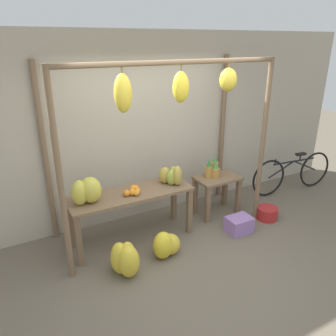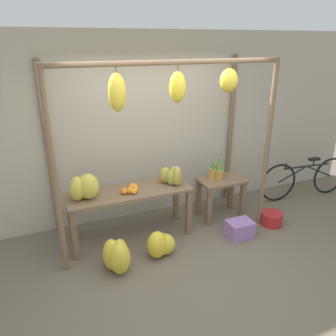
{
  "view_description": "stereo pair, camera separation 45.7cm",
  "coord_description": "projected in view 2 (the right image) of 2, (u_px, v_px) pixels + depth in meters",
  "views": [
    {
      "loc": [
        -1.96,
        -2.81,
        2.65
      ],
      "look_at": [
        0.08,
        0.94,
        0.98
      ],
      "focal_mm": 35.0,
      "sensor_mm": 36.0,
      "label": 1
    },
    {
      "loc": [
        -1.54,
        -3.01,
        2.65
      ],
      "look_at": [
        0.08,
        0.94,
        0.98
      ],
      "focal_mm": 35.0,
      "sensor_mm": 36.0,
      "label": 2
    }
  ],
  "objects": [
    {
      "name": "parked_bicycle",
      "position": [
        305.0,
        178.0,
        5.82
      ],
      "size": [
        1.78,
        0.2,
        0.73
      ],
      "color": "black",
      "rests_on": "ground_plane"
    },
    {
      "name": "orange_pile",
      "position": [
        132.0,
        189.0,
        4.42
      ],
      "size": [
        0.27,
        0.24,
        0.09
      ],
      "color": "orange",
      "rests_on": "display_table_main"
    },
    {
      "name": "papaya_pile",
      "position": [
        172.0,
        176.0,
        4.63
      ],
      "size": [
        0.33,
        0.35,
        0.29
      ],
      "color": "#B2993D",
      "rests_on": "display_table_main"
    },
    {
      "name": "pineapple_cluster",
      "position": [
        217.0,
        170.0,
        5.09
      ],
      "size": [
        0.29,
        0.25,
        0.32
      ],
      "color": "#B27F38",
      "rests_on": "display_table_side"
    },
    {
      "name": "display_table_side",
      "position": [
        221.0,
        189.0,
        5.14
      ],
      "size": [
        0.7,
        0.45,
        0.64
      ],
      "color": "brown",
      "rests_on": "ground_plane"
    },
    {
      "name": "ground_plane",
      "position": [
        191.0,
        267.0,
        4.1
      ],
      "size": [
        20.0,
        20.0,
        0.0
      ],
      "primitive_type": "plane",
      "color": "#665B4C"
    },
    {
      "name": "banana_pile_on_table",
      "position": [
        84.0,
        187.0,
        4.18
      ],
      "size": [
        0.45,
        0.35,
        0.34
      ],
      "color": "gold",
      "rests_on": "display_table_main"
    },
    {
      "name": "fruit_crate_white",
      "position": [
        240.0,
        229.0,
        4.72
      ],
      "size": [
        0.36,
        0.27,
        0.24
      ],
      "color": "#9970B7",
      "rests_on": "ground_plane"
    },
    {
      "name": "display_table_main",
      "position": [
        130.0,
        198.0,
        4.51
      ],
      "size": [
        1.7,
        0.56,
        0.73
      ],
      "color": "brown",
      "rests_on": "ground_plane"
    },
    {
      "name": "banana_pile_ground_right",
      "position": [
        161.0,
        245.0,
        4.26
      ],
      "size": [
        0.45,
        0.34,
        0.38
      ],
      "color": "gold",
      "rests_on": "ground_plane"
    },
    {
      "name": "shop_wall_back",
      "position": [
        147.0,
        128.0,
        4.98
      ],
      "size": [
        8.0,
        0.08,
        2.8
      ],
      "color": "#B2A893",
      "rests_on": "ground_plane"
    },
    {
      "name": "blue_bucket",
      "position": [
        272.0,
        219.0,
        5.02
      ],
      "size": [
        0.32,
        0.32,
        0.2
      ],
      "color": "#AD2323",
      "rests_on": "ground_plane"
    },
    {
      "name": "banana_pile_ground_left",
      "position": [
        117.0,
        256.0,
        3.98
      ],
      "size": [
        0.39,
        0.46,
        0.43
      ],
      "color": "gold",
      "rests_on": "ground_plane"
    },
    {
      "name": "stall_awning",
      "position": [
        167.0,
        118.0,
        4.15
      ],
      "size": [
        2.96,
        1.1,
        2.45
      ],
      "color": "brown",
      "rests_on": "ground_plane"
    }
  ]
}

